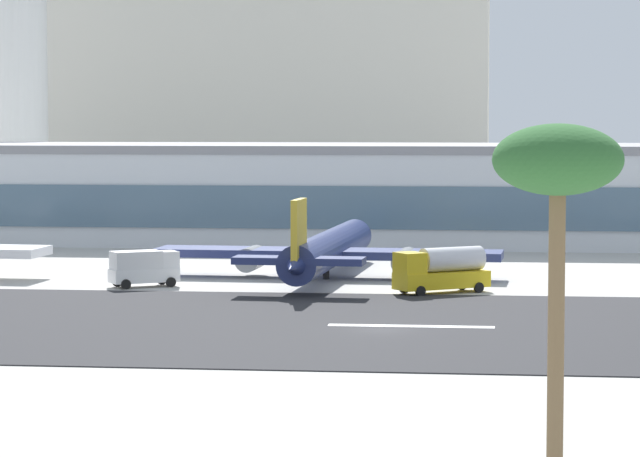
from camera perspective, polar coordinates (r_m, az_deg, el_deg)
ground_plane at (r=109.04m, az=2.28°, el=-3.81°), size 1400.00×1400.00×0.00m
runway_strip at (r=111.19m, az=2.36°, el=-3.64°), size 800.00×40.61×0.08m
runway_centreline_dash_4 at (r=111.05m, az=3.39°, el=-3.63°), size 12.00×1.20×0.01m
terminal_building at (r=189.35m, az=2.53°, el=1.33°), size 159.51×29.18×11.92m
control_tower at (r=246.97m, az=-10.99°, el=6.56°), size 15.14×15.14×43.91m
distant_hotel_block at (r=302.77m, az=-2.47°, el=5.72°), size 91.44×38.72×47.58m
airliner_gold_tail_gate_1 at (r=144.14m, az=0.24°, el=-0.84°), size 32.99×39.47×8.23m
service_box_truck_0 at (r=138.13m, az=-6.53°, el=-1.43°), size 6.36×5.22×3.25m
service_fuel_truck_1 at (r=132.75m, az=4.52°, el=-1.53°), size 8.44×7.03×3.95m
palm_tree_2 at (r=61.58m, az=8.80°, el=2.10°), size 5.20×5.20×14.76m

